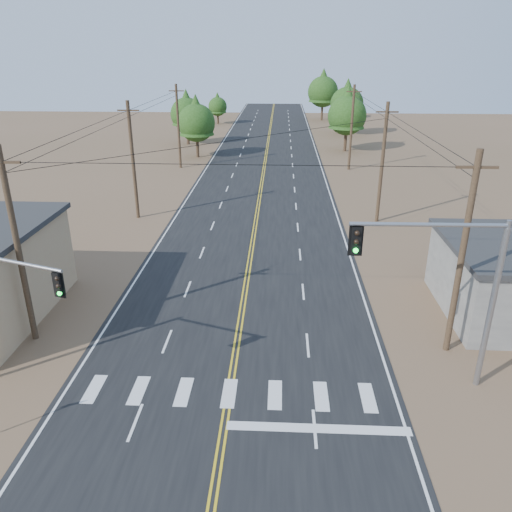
{
  "coord_description": "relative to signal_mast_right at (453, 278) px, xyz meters",
  "views": [
    {
      "loc": [
        2.05,
        -9.66,
        13.94
      ],
      "look_at": [
        0.81,
        15.26,
        3.5
      ],
      "focal_mm": 35.0,
      "sensor_mm": 36.0,
      "label": 1
    }
  ],
  "objects": [
    {
      "name": "tree_right_near",
      "position": [
        2.19,
        54.79,
        0.36
      ],
      "size": [
        5.47,
        5.47,
        9.12
      ],
      "color": "#3F2D1E",
      "rests_on": "ground"
    },
    {
      "name": "tree_left_far",
      "position": [
        -19.64,
        81.77,
        -1.54
      ],
      "size": [
        3.61,
        3.61,
        6.02
      ],
      "color": "#3F2D1E",
      "rests_on": "ground"
    },
    {
      "name": "tree_right_mid",
      "position": [
        3.91,
        69.71,
        0.47
      ],
      "size": [
        5.59,
        5.59,
        9.31
      ],
      "color": "#3F2D1E",
      "rests_on": "ground"
    },
    {
      "name": "utility_pole_right_far",
      "position": [
        1.3,
        42.81,
        -0.11
      ],
      "size": [
        1.8,
        0.3,
        10.0
      ],
      "color": "#4C3826",
      "rests_on": "ground"
    },
    {
      "name": "signal_mast_right",
      "position": [
        0.0,
        0.0,
        0.0
      ],
      "size": [
        6.32,
        0.51,
        7.73
      ],
      "rotation": [
        0.0,
        0.0,
        0.01
      ],
      "color": "gray",
      "rests_on": "ground"
    },
    {
      "name": "utility_pole_left_far",
      "position": [
        -19.7,
        42.81,
        -0.11
      ],
      "size": [
        1.8,
        0.3,
        10.0
      ],
      "color": "#4C3826",
      "rests_on": "ground"
    },
    {
      "name": "tree_left_near",
      "position": [
        -18.54,
        49.35,
        -0.1
      ],
      "size": [
        5.02,
        5.02,
        8.37
      ],
      "color": "#3F2D1E",
      "rests_on": "ground"
    },
    {
      "name": "tree_left_mid",
      "position": [
        -21.61,
        59.24,
        -0.16
      ],
      "size": [
        4.97,
        4.97,
        8.28
      ],
      "color": "#3F2D1E",
      "rests_on": "ground"
    },
    {
      "name": "utility_pole_right_near",
      "position": [
        1.3,
        2.81,
        -0.11
      ],
      "size": [
        1.8,
        0.3,
        10.0
      ],
      "color": "#4C3826",
      "rests_on": "ground"
    },
    {
      "name": "utility_pole_right_mid",
      "position": [
        1.3,
        22.81,
        -0.11
      ],
      "size": [
        1.8,
        0.3,
        10.0
      ],
      "color": "#4C3826",
      "rests_on": "ground"
    },
    {
      "name": "road",
      "position": [
        -9.2,
        20.81,
        -5.21
      ],
      "size": [
        15.0,
        200.0,
        0.02
      ],
      "primitive_type": "cube",
      "color": "black",
      "rests_on": "ground"
    },
    {
      "name": "tree_right_far",
      "position": [
        1.24,
        88.38,
        1.03
      ],
      "size": [
        6.14,
        6.14,
        10.23
      ],
      "color": "#3F2D1E",
      "rests_on": "ground"
    },
    {
      "name": "utility_pole_left_mid",
      "position": [
        -19.7,
        22.81,
        -0.11
      ],
      "size": [
        1.8,
        0.3,
        10.0
      ],
      "color": "#4C3826",
      "rests_on": "ground"
    },
    {
      "name": "utility_pole_left_near",
      "position": [
        -19.7,
        2.81,
        -0.11
      ],
      "size": [
        1.8,
        0.3,
        10.0
      ],
      "color": "#4C3826",
      "rests_on": "ground"
    }
  ]
}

